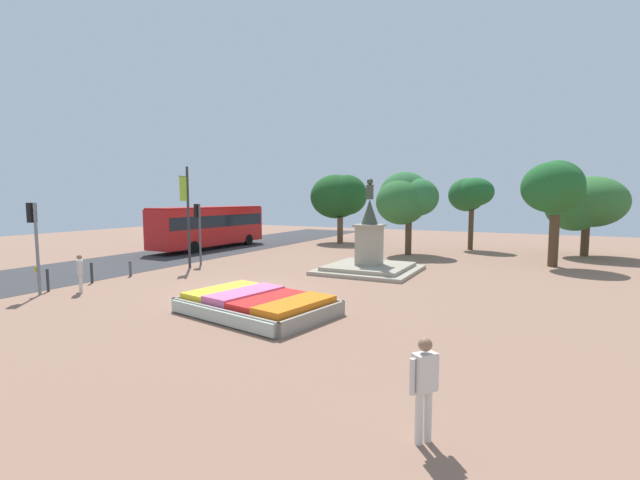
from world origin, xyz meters
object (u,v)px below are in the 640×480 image
Objects in this scene: statue_monument at (369,256)px; banner_pole at (188,215)px; pedestrian_with_handbag at (80,272)px; pedestrian_near_planter at (424,382)px; kerb_bollard_south at (48,280)px; city_bus at (210,225)px; kerb_bollard_mid_b at (130,268)px; traffic_light_near_crossing at (34,232)px; flower_planter at (256,304)px; kerb_bollard_mid_a at (92,272)px; traffic_light_mid_block at (198,222)px.

statue_monument is 0.88× the size of banner_pole.
pedestrian_with_handbag is 15.99m from pedestrian_near_planter.
kerb_bollard_south is at bearing -162.61° from pedestrian_with_handbag.
city_bus is 13.27× the size of kerb_bollard_mid_b.
statue_monument is at bearing 113.43° from pedestrian_near_planter.
statue_monument is 15.31m from traffic_light_near_crossing.
pedestrian_with_handbag is (1.25, 1.01, -1.68)m from traffic_light_near_crossing.
city_bus is at bearing 106.33° from kerb_bollard_south.
traffic_light_near_crossing is at bearing -131.92° from statue_monument.
kerb_bollard_mid_b is at bearing 111.36° from pedestrian_with_handbag.
banner_pole is (-8.99, 6.20, 2.71)m from flower_planter.
city_bus is at bearing 108.57° from kerb_bollard_mid_a.
pedestrian_with_handbag is (5.93, -14.70, -0.97)m from city_bus.
banner_pole is 5.79× the size of kerb_bollard_mid_a.
city_bus is 10.77× the size of kerb_bollard_south.
banner_pole is 9.52m from city_bus.
kerb_bollard_mid_a is (-1.51, 1.56, -0.39)m from pedestrian_with_handbag.
traffic_light_near_crossing is 0.35× the size of city_bus.
flower_planter is 9.93m from kerb_bollard_mid_a.
flower_planter is at bearing -5.07° from kerb_bollard_mid_a.
city_bus is at bearing 135.57° from flower_planter.
flower_planter is 8.42m from pedestrian_with_handbag.
pedestrian_near_planter is 2.18× the size of kerb_bollard_mid_b.
kerb_bollard_mid_a is at bearing -94.23° from traffic_light_mid_block.
city_bus reaches higher than pedestrian_with_handbag.
flower_planter is at bearing -38.50° from traffic_light_mid_block.
traffic_light_near_crossing is 1.04× the size of traffic_light_mid_block.
pedestrian_near_planter reaches higher than kerb_bollard_mid_a.
banner_pole reaches higher than kerb_bollard_south.
kerb_bollard_mid_b is (-16.74, 8.11, -0.59)m from pedestrian_near_planter.
traffic_light_near_crossing is 3.83× the size of kerb_bollard_mid_a.
pedestrian_with_handbag is at bearing 163.57° from pedestrian_near_planter.
kerb_bollard_south is 1.00× the size of kerb_bollard_mid_a.
banner_pole is at bearing -72.08° from traffic_light_mid_block.
traffic_light_near_crossing is 3.31m from kerb_bollard_mid_a.
traffic_light_mid_block is 5.04m from kerb_bollard_mid_b.
pedestrian_near_planter is at bearing -19.84° from kerb_bollard_mid_a.
kerb_bollard_south is at bearing -89.20° from kerb_bollard_mid_a.
kerb_bollard_south is at bearing -93.05° from traffic_light_mid_block.
statue_monument is 6.23× the size of kerb_bollard_mid_b.
city_bus reaches higher than flower_planter.
pedestrian_with_handbag is 3.88m from kerb_bollard_mid_b.
statue_monument is 13.61m from kerb_bollard_mid_a.
pedestrian_near_planter is (16.37, -12.68, -1.51)m from traffic_light_mid_block.
traffic_light_mid_block is 4.50× the size of kerb_bollard_mid_b.
city_bus reaches higher than kerb_bollard_south.
pedestrian_with_handbag is at bearing -68.03° from city_bus.
kerb_bollard_south is (-16.83, 4.06, -0.50)m from pedestrian_near_planter.
pedestrian_with_handbag is at bearing -45.83° from kerb_bollard_mid_a.
pedestrian_with_handbag is at bearing -175.34° from flower_planter.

